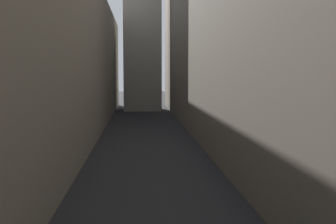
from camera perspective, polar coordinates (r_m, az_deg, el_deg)
ground_plane at (r=46.00m, az=-2.82°, el=-4.28°), size 264.00×264.00×0.00m
building_block_left at (r=48.58m, az=-16.84°, el=6.99°), size 12.20×108.00×18.55m
building_block_right at (r=49.58m, az=12.31°, el=10.98°), size 14.60×108.00×25.33m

